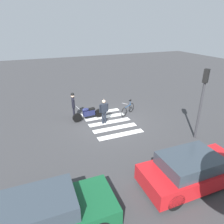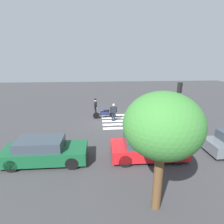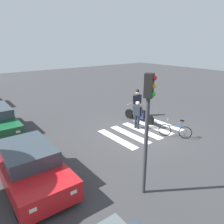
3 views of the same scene
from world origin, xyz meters
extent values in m
plane|color=#38383A|center=(0.00, 0.00, 0.00)|extent=(60.00, 60.00, 0.00)
cylinder|color=black|center=(1.98, -0.84, 0.30)|extent=(0.62, 0.21, 0.60)
cylinder|color=black|center=(0.39, -1.03, 0.30)|extent=(0.62, 0.21, 0.60)
cube|color=#1E234C|center=(1.14, -0.95, 0.48)|extent=(0.83, 0.37, 0.36)
ellipsoid|color=#1E234C|center=(1.36, -0.92, 0.75)|extent=(0.51, 0.30, 0.24)
cube|color=black|center=(0.94, -0.97, 0.72)|extent=(0.47, 0.29, 0.12)
cylinder|color=#A5A5AD|center=(1.90, -0.85, 1.00)|extent=(0.11, 0.62, 0.04)
torus|color=black|center=(-1.25, -0.45, 0.33)|extent=(0.58, 0.39, 0.66)
torus|color=black|center=(-2.12, -1.01, 0.33)|extent=(0.58, 0.39, 0.66)
cylinder|color=#1E4C8C|center=(-1.69, -0.73, 0.61)|extent=(0.70, 0.47, 0.04)
cylinder|color=#1E4C8C|center=(-1.95, -0.90, 0.78)|extent=(0.04, 0.04, 0.34)
cube|color=black|center=(-1.95, -0.90, 0.96)|extent=(0.22, 0.19, 0.06)
cylinder|color=#99999E|center=(-1.34, -0.51, 0.93)|extent=(0.27, 0.40, 0.03)
cylinder|color=#1E232D|center=(0.49, 0.01, 0.40)|extent=(0.14, 0.14, 0.80)
cylinder|color=#1E232D|center=(0.31, -0.02, 0.40)|extent=(0.14, 0.14, 0.80)
cube|color=#1E232D|center=(0.40, -0.01, 1.08)|extent=(0.49, 0.28, 0.57)
sphere|color=beige|center=(0.40, -0.01, 1.51)|extent=(0.22, 0.22, 0.22)
cylinder|color=#1E232D|center=(0.68, 0.04, 1.08)|extent=(0.09, 0.09, 0.54)
cylinder|color=#1E232D|center=(0.12, -0.06, 1.08)|extent=(0.09, 0.09, 0.54)
cylinder|color=black|center=(2.04, -1.48, 0.42)|extent=(0.14, 0.14, 0.85)
cylinder|color=black|center=(2.01, -1.65, 0.42)|extent=(0.14, 0.14, 0.85)
cube|color=black|center=(2.03, -1.57, 1.15)|extent=(0.28, 0.52, 0.60)
sphere|color=beige|center=(2.03, -1.57, 1.60)|extent=(0.23, 0.23, 0.23)
cylinder|color=black|center=(2.08, -1.27, 1.15)|extent=(0.09, 0.09, 0.57)
cylinder|color=black|center=(1.98, -1.86, 1.15)|extent=(0.09, 0.09, 0.57)
sphere|color=black|center=(2.03, -1.57, 1.71)|extent=(0.24, 0.24, 0.24)
cube|color=silver|center=(0.00, -1.80, 0.00)|extent=(2.87, 0.45, 0.01)
cube|color=silver|center=(0.00, -0.90, 0.00)|extent=(2.87, 0.45, 0.01)
cube|color=silver|center=(0.00, 0.00, 0.00)|extent=(2.87, 0.45, 0.01)
cube|color=silver|center=(0.00, 0.90, 0.00)|extent=(2.87, 0.45, 0.01)
cube|color=silver|center=(0.00, 1.80, 0.00)|extent=(2.87, 0.45, 0.01)
cylinder|color=black|center=(-5.32, 5.68, 0.31)|extent=(0.63, 0.23, 0.63)
cylinder|color=black|center=(-2.42, 5.68, 0.35)|extent=(0.70, 0.23, 0.70)
cylinder|color=black|center=(-2.41, 7.28, 0.35)|extent=(0.70, 0.23, 0.70)
cylinder|color=black|center=(0.45, 5.64, 0.35)|extent=(0.70, 0.23, 0.70)
cylinder|color=black|center=(0.47, 7.25, 0.35)|extent=(0.70, 0.23, 0.70)
cube|color=red|center=(-0.98, 6.46, 0.53)|extent=(4.24, 1.87, 0.67)
cube|color=#333D47|center=(-0.77, 6.46, 1.11)|extent=(2.30, 1.63, 0.49)
cube|color=#F2EDCC|center=(-3.06, 5.90, 0.63)|extent=(0.08, 0.20, 0.12)
cube|color=#F2EDCC|center=(-3.04, 7.07, 0.63)|extent=(0.08, 0.20, 0.12)
cylinder|color=black|center=(3.19, 5.71, 0.34)|extent=(0.69, 0.23, 0.69)
cylinder|color=black|center=(3.21, 7.23, 0.34)|extent=(0.69, 0.23, 0.69)
cylinder|color=black|center=(6.21, 5.67, 0.34)|extent=(0.69, 0.23, 0.69)
cylinder|color=black|center=(6.22, 7.19, 0.34)|extent=(0.69, 0.23, 0.69)
cube|color=#14512D|center=(4.71, 6.45, 0.53)|extent=(4.45, 1.79, 0.68)
cube|color=#333D47|center=(4.93, 6.45, 1.14)|extent=(2.41, 1.56, 0.53)
cube|color=#F2EDCC|center=(2.53, 5.92, 0.63)|extent=(0.08, 0.20, 0.12)
cube|color=#F2EDCC|center=(2.54, 7.03, 0.63)|extent=(0.08, 0.20, 0.12)
cylinder|color=#38383D|center=(-3.77, 3.71, 1.62)|extent=(0.12, 0.12, 3.24)
cube|color=black|center=(-3.77, 3.71, 3.59)|extent=(0.33, 0.33, 0.70)
sphere|color=red|center=(-3.89, 3.65, 3.82)|extent=(0.16, 0.16, 0.16)
sphere|color=orange|center=(-3.89, 3.65, 3.59)|extent=(0.16, 0.16, 0.16)
sphere|color=green|center=(-3.89, 3.65, 3.36)|extent=(0.16, 0.16, 0.16)
cylinder|color=brown|center=(-0.29, 10.01, 1.18)|extent=(0.33, 0.33, 2.36)
ellipsoid|color=#387A33|center=(-0.29, 10.01, 3.36)|extent=(2.65, 2.65, 2.25)
camera|label=1|loc=(4.47, 11.26, 5.98)|focal=32.58mm
camera|label=2|loc=(1.85, 15.38, 5.45)|focal=28.63mm
camera|label=3|loc=(-7.90, 8.22, 4.77)|focal=34.69mm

